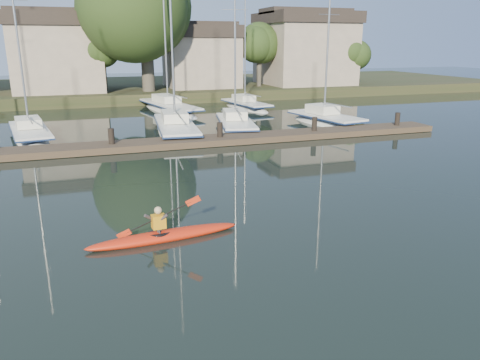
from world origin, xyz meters
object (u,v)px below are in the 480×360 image
object	(u,v)px
sailboat_3	(236,132)
sailboat_1	(31,141)
dock	(168,143)
kayak	(163,234)
sailboat_4	(325,127)
sailboat_6	(170,114)
sailboat_7	(246,110)
sailboat_2	(176,136)

from	to	relation	value
sailboat_3	sailboat_1	bearing A→B (deg)	-173.75
dock	sailboat_1	size ratio (longest dim) A/B	2.51
kayak	sailboat_1	size ratio (longest dim) A/B	0.34
sailboat_4	sailboat_6	xyz separation A→B (m)	(-9.33, 9.85, 0.01)
kayak	sailboat_3	world-z (taller)	sailboat_3
sailboat_3	sailboat_6	distance (m)	10.14
sailboat_1	sailboat_3	world-z (taller)	sailboat_1
sailboat_1	sailboat_4	distance (m)	19.43
dock	sailboat_7	size ratio (longest dim) A/B	2.79
kayak	sailboat_4	size ratio (longest dim) A/B	0.36
sailboat_1	sailboat_4	world-z (taller)	sailboat_1
kayak	sailboat_4	bearing A→B (deg)	43.49
sailboat_6	sailboat_7	xyz separation A→B (m)	(6.67, -0.42, 0.02)
dock	sailboat_2	xyz separation A→B (m)	(1.20, 3.87, -0.41)
sailboat_1	sailboat_7	size ratio (longest dim) A/B	1.11
dock	sailboat_4	world-z (taller)	sailboat_4
kayak	sailboat_6	world-z (taller)	sailboat_6
sailboat_6	sailboat_3	bearing A→B (deg)	-86.50
sailboat_2	kayak	bearing A→B (deg)	-97.04
sailboat_2	sailboat_3	size ratio (longest dim) A/B	1.24
sailboat_3	sailboat_7	size ratio (longest dim) A/B	1.07
sailboat_4	sailboat_7	distance (m)	9.80
sailboat_6	sailboat_7	distance (m)	6.68
dock	sailboat_3	bearing A→B (deg)	37.20
sailboat_3	sailboat_7	world-z (taller)	sailboat_3
sailboat_2	sailboat_4	world-z (taller)	sailboat_2
kayak	sailboat_3	size ratio (longest dim) A/B	0.35
sailboat_2	sailboat_3	bearing A→B (deg)	7.07
kayak	sailboat_4	world-z (taller)	sailboat_4
kayak	dock	xyz separation A→B (m)	(2.43, 12.57, 0.03)
sailboat_3	sailboat_6	bearing A→B (deg)	116.24
sailboat_6	sailboat_7	world-z (taller)	sailboat_6
sailboat_1	sailboat_3	bearing A→B (deg)	-14.33
sailboat_1	sailboat_4	size ratio (longest dim) A/B	1.05
kayak	sailboat_1	world-z (taller)	sailboat_1
dock	kayak	bearing A→B (deg)	-100.92
sailboat_3	sailboat_4	size ratio (longest dim) A/B	1.02
sailboat_4	sailboat_3	bearing A→B (deg)	169.19
sailboat_2	sailboat_4	xyz separation A→B (m)	(10.76, 0.06, -0.01)
kayak	sailboat_7	world-z (taller)	sailboat_7
sailboat_3	sailboat_4	xyz separation A→B (m)	(6.70, -0.06, -0.01)
dock	sailboat_1	bearing A→B (deg)	145.58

